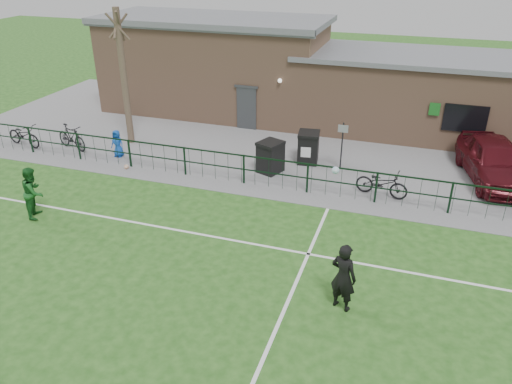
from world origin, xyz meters
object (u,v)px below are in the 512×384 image
(bicycle_a, at_px, (24,135))
(bicycle_e, at_px, (382,183))
(sign_post, at_px, (342,146))
(ball_ground, at_px, (126,167))
(spectator_child, at_px, (117,143))
(outfield_player, at_px, (33,192))
(car_maroon, at_px, (494,160))
(bicycle_b, at_px, (71,137))
(wheelie_bin_left, at_px, (270,158))
(bare_tree, at_px, (124,79))
(wheelie_bin_right, at_px, (308,148))

(bicycle_a, distance_m, bicycle_e, 16.00)
(sign_post, height_order, ball_ground, sign_post)
(spectator_child, xyz_separation_m, outfield_player, (0.25, -5.42, 0.27))
(car_maroon, distance_m, bicycle_b, 17.81)
(wheelie_bin_left, distance_m, bicycle_b, 9.20)
(bare_tree, distance_m, bicycle_a, 5.37)
(bicycle_b, relative_size, bicycle_e, 0.99)
(bicycle_e, bearing_deg, car_maroon, -45.55)
(ball_ground, bearing_deg, bare_tree, 117.46)
(wheelie_bin_left, distance_m, car_maroon, 8.69)
(wheelie_bin_left, bearing_deg, outfield_player, -116.33)
(spectator_child, xyz_separation_m, ball_ground, (1.03, -1.05, -0.52))
(bicycle_a, xyz_separation_m, bicycle_e, (16.00, 0.07, -0.02))
(bicycle_e, bearing_deg, outfield_player, 124.94)
(bare_tree, height_order, car_maroon, bare_tree)
(bare_tree, xyz_separation_m, wheelie_bin_right, (8.37, 0.32, -2.36))
(car_maroon, height_order, spectator_child, car_maroon)
(sign_post, bearing_deg, outfield_player, -142.11)
(bicycle_b, bearing_deg, bare_tree, -33.96)
(bicycle_b, distance_m, ball_ground, 3.69)
(wheelie_bin_right, bearing_deg, car_maroon, -3.50)
(wheelie_bin_right, relative_size, bicycle_b, 0.66)
(bare_tree, xyz_separation_m, ball_ground, (1.43, -2.76, -2.90))
(wheelie_bin_left, xyz_separation_m, bicycle_b, (-9.19, -0.46, -0.04))
(wheelie_bin_left, height_order, ball_ground, wheelie_bin_left)
(outfield_player, bearing_deg, ball_ground, -33.76)
(bicycle_b, relative_size, spectator_child, 1.58)
(bare_tree, height_order, bicycle_e, bare_tree)
(wheelie_bin_right, bearing_deg, outfield_player, -143.90)
(outfield_player, relative_size, ball_ground, 8.80)
(bicycle_e, bearing_deg, bicycle_a, 99.78)
(bicycle_e, height_order, ball_ground, bicycle_e)
(sign_post, relative_size, spectator_child, 1.68)
(bare_tree, bearing_deg, sign_post, 0.06)
(wheelie_bin_right, bearing_deg, bare_tree, 174.37)
(bare_tree, xyz_separation_m, spectator_child, (0.40, -1.70, -2.38))
(wheelie_bin_right, relative_size, outfield_player, 0.70)
(car_maroon, bearing_deg, ball_ground, -178.35)
(bicycle_b, bearing_deg, spectator_child, -74.46)
(wheelie_bin_right, distance_m, bicycle_e, 3.95)
(car_maroon, height_order, ball_ground, car_maroon)
(bare_tree, relative_size, wheelie_bin_right, 4.83)
(wheelie_bin_right, distance_m, bicycle_a, 12.93)
(sign_post, xyz_separation_m, bicycle_b, (-11.85, -1.61, -0.43))
(outfield_player, xyz_separation_m, ball_ground, (0.79, 4.36, -0.79))
(bare_tree, bearing_deg, wheelie_bin_left, -9.11)
(bare_tree, distance_m, outfield_player, 7.45)
(bare_tree, height_order, ball_ground, bare_tree)
(spectator_child, height_order, ball_ground, spectator_child)
(bare_tree, bearing_deg, outfield_player, -84.82)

